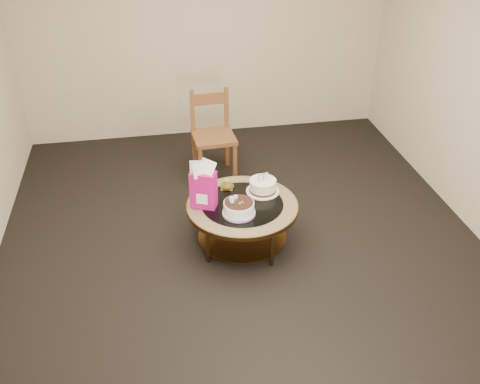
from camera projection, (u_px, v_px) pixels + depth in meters
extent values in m
plane|color=black|center=(242.00, 244.00, 5.05)|extent=(5.00, 5.00, 0.00)
cube|color=beige|center=(205.00, 33.00, 6.44)|extent=(4.50, 0.02, 2.60)
cube|color=beige|center=(350.00, 357.00, 2.27)|extent=(4.50, 0.02, 2.60)
cylinder|color=#563918|center=(274.00, 210.00, 5.16)|extent=(0.04, 0.04, 0.42)
cylinder|color=#563918|center=(216.00, 207.00, 5.19)|extent=(0.04, 0.04, 0.42)
cylinder|color=#563918|center=(208.00, 243.00, 4.72)|extent=(0.04, 0.04, 0.42)
cylinder|color=#563918|center=(272.00, 246.00, 4.68)|extent=(0.04, 0.04, 0.42)
cylinder|color=#563918|center=(242.00, 235.00, 4.99)|extent=(0.82, 0.82, 0.02)
cylinder|color=#563918|center=(242.00, 206.00, 4.82)|extent=(1.02, 1.02, 0.04)
cylinder|color=#998554|center=(242.00, 205.00, 4.81)|extent=(1.00, 1.00, 0.01)
cylinder|color=black|center=(242.00, 204.00, 4.81)|extent=(0.74, 0.74, 0.01)
cylinder|color=#B496D4|center=(239.00, 213.00, 4.66)|extent=(0.29, 0.29, 0.02)
cylinder|color=white|center=(239.00, 208.00, 4.63)|extent=(0.27, 0.27, 0.12)
cylinder|color=black|center=(239.00, 202.00, 4.60)|extent=(0.25, 0.25, 0.01)
sphere|color=#B496D4|center=(232.00, 199.00, 4.61)|extent=(0.05, 0.05, 0.05)
sphere|color=#B496D4|center=(236.00, 197.00, 4.63)|extent=(0.04, 0.04, 0.04)
sphere|color=#B496D4|center=(232.00, 202.00, 4.58)|extent=(0.04, 0.04, 0.04)
cone|color=#1B6722|center=(236.00, 201.00, 4.61)|extent=(0.03, 0.04, 0.02)
cone|color=#1B6722|center=(229.00, 202.00, 4.60)|extent=(0.04, 0.04, 0.02)
cone|color=#1B6722|center=(237.00, 197.00, 4.66)|extent=(0.04, 0.03, 0.02)
cone|color=#1B6722|center=(235.00, 204.00, 4.56)|extent=(0.04, 0.04, 0.02)
cylinder|color=white|center=(263.00, 191.00, 4.97)|extent=(0.31, 0.31, 0.01)
cylinder|color=#412512|center=(263.00, 190.00, 4.96)|extent=(0.25, 0.25, 0.02)
cylinder|color=white|center=(263.00, 184.00, 4.93)|extent=(0.25, 0.25, 0.09)
cube|color=green|center=(260.00, 178.00, 4.87)|extent=(0.05, 0.03, 0.07)
cube|color=white|center=(260.00, 178.00, 4.87)|extent=(0.04, 0.02, 0.06)
cube|color=#3C89CD|center=(266.00, 176.00, 4.90)|extent=(0.05, 0.03, 0.07)
cube|color=white|center=(266.00, 176.00, 4.90)|extent=(0.04, 0.02, 0.06)
cube|color=#C6127B|center=(204.00, 190.00, 4.68)|extent=(0.25, 0.20, 0.34)
cube|color=white|center=(204.00, 195.00, 4.71)|extent=(0.14, 0.16, 0.10)
cube|color=#DAC75A|center=(227.00, 187.00, 5.03)|extent=(0.13, 0.13, 0.01)
cylinder|color=#BB8B3A|center=(227.00, 186.00, 5.02)|extent=(0.13, 0.13, 0.01)
cylinder|color=olive|center=(227.00, 183.00, 5.00)|extent=(0.07, 0.07, 0.07)
cylinder|color=black|center=(227.00, 179.00, 4.98)|extent=(0.00, 0.00, 0.01)
cube|color=brown|center=(214.00, 137.00, 5.89)|extent=(0.48, 0.48, 0.04)
cube|color=brown|center=(201.00, 167.00, 5.82)|extent=(0.05, 0.05, 0.48)
cube|color=brown|center=(235.00, 162.00, 5.89)|extent=(0.05, 0.05, 0.48)
cube|color=brown|center=(195.00, 151.00, 6.13)|extent=(0.05, 0.05, 0.48)
cube|color=brown|center=(227.00, 147.00, 6.21)|extent=(0.05, 0.05, 0.48)
cube|color=brown|center=(193.00, 111.00, 5.87)|extent=(0.05, 0.05, 0.49)
cube|color=brown|center=(227.00, 108.00, 5.95)|extent=(0.05, 0.05, 0.49)
cube|color=brown|center=(209.00, 99.00, 5.84)|extent=(0.39, 0.06, 0.13)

